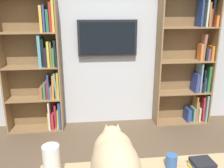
{
  "coord_description": "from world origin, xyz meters",
  "views": [
    {
      "loc": [
        0.39,
        1.56,
        1.8
      ],
      "look_at": [
        0.09,
        -1.11,
        0.99
      ],
      "focal_mm": 38.79,
      "sensor_mm": 36.0,
      "label": 1
    }
  ],
  "objects_px": {
    "wall_mounted_tv": "(107,38)",
    "desk_book_stack": "(203,165)",
    "coffee_mug": "(171,161)",
    "bookshelf_right": "(40,68)",
    "cat": "(115,163)",
    "bookshelf_left": "(191,64)",
    "paper_towel_roll": "(52,162)"
  },
  "relations": [
    {
      "from": "wall_mounted_tv",
      "to": "bookshelf_left",
      "type": "bearing_deg",
      "value": 176.47
    },
    {
      "from": "bookshelf_right",
      "to": "bookshelf_left",
      "type": "bearing_deg",
      "value": -179.89
    },
    {
      "from": "cat",
      "to": "desk_book_stack",
      "type": "relative_size",
      "value": 3.74
    },
    {
      "from": "bookshelf_left",
      "to": "coffee_mug",
      "type": "distance_m",
      "value": 2.48
    },
    {
      "from": "wall_mounted_tv",
      "to": "desk_book_stack",
      "type": "height_order",
      "value": "wall_mounted_tv"
    },
    {
      "from": "wall_mounted_tv",
      "to": "coffee_mug",
      "type": "height_order",
      "value": "wall_mounted_tv"
    },
    {
      "from": "wall_mounted_tv",
      "to": "cat",
      "type": "height_order",
      "value": "wall_mounted_tv"
    },
    {
      "from": "bookshelf_left",
      "to": "coffee_mug",
      "type": "bearing_deg",
      "value": 63.49
    },
    {
      "from": "coffee_mug",
      "to": "desk_book_stack",
      "type": "relative_size",
      "value": 0.52
    },
    {
      "from": "coffee_mug",
      "to": "desk_book_stack",
      "type": "height_order",
      "value": "coffee_mug"
    },
    {
      "from": "desk_book_stack",
      "to": "coffee_mug",
      "type": "bearing_deg",
      "value": -12.17
    },
    {
      "from": "bookshelf_right",
      "to": "coffee_mug",
      "type": "xyz_separation_m",
      "value": [
        -1.26,
        2.21,
        -0.2
      ]
    },
    {
      "from": "bookshelf_left",
      "to": "bookshelf_right",
      "type": "bearing_deg",
      "value": 0.11
    },
    {
      "from": "coffee_mug",
      "to": "desk_book_stack",
      "type": "xyz_separation_m",
      "value": [
        -0.21,
        0.05,
        -0.02
      ]
    },
    {
      "from": "wall_mounted_tv",
      "to": "paper_towel_roll",
      "type": "bearing_deg",
      "value": 75.89
    },
    {
      "from": "cat",
      "to": "coffee_mug",
      "type": "distance_m",
      "value": 0.48
    },
    {
      "from": "wall_mounted_tv",
      "to": "desk_book_stack",
      "type": "distance_m",
      "value": 2.46
    },
    {
      "from": "bookshelf_left",
      "to": "paper_towel_roll",
      "type": "distance_m",
      "value": 2.95
    },
    {
      "from": "wall_mounted_tv",
      "to": "paper_towel_roll",
      "type": "relative_size",
      "value": 3.78
    },
    {
      "from": "bookshelf_right",
      "to": "paper_towel_roll",
      "type": "xyz_separation_m",
      "value": [
        -0.44,
        2.24,
        -0.12
      ]
    },
    {
      "from": "bookshelf_right",
      "to": "paper_towel_roll",
      "type": "height_order",
      "value": "bookshelf_right"
    },
    {
      "from": "wall_mounted_tv",
      "to": "coffee_mug",
      "type": "bearing_deg",
      "value": 95.79
    },
    {
      "from": "bookshelf_left",
      "to": "paper_towel_roll",
      "type": "height_order",
      "value": "bookshelf_left"
    },
    {
      "from": "bookshelf_left",
      "to": "desk_book_stack",
      "type": "xyz_separation_m",
      "value": [
        0.89,
        2.26,
        -0.22
      ]
    },
    {
      "from": "wall_mounted_tv",
      "to": "cat",
      "type": "xyz_separation_m",
      "value": [
        0.19,
        2.47,
        -0.48
      ]
    },
    {
      "from": "bookshelf_left",
      "to": "paper_towel_roll",
      "type": "relative_size",
      "value": 8.75
    },
    {
      "from": "paper_towel_roll",
      "to": "desk_book_stack",
      "type": "bearing_deg",
      "value": 179.11
    },
    {
      "from": "bookshelf_left",
      "to": "cat",
      "type": "distance_m",
      "value": 2.84
    },
    {
      "from": "cat",
      "to": "paper_towel_roll",
      "type": "height_order",
      "value": "cat"
    },
    {
      "from": "paper_towel_roll",
      "to": "bookshelf_left",
      "type": "bearing_deg",
      "value": -130.59
    },
    {
      "from": "bookshelf_right",
      "to": "cat",
      "type": "distance_m",
      "value": 2.53
    },
    {
      "from": "cat",
      "to": "paper_towel_roll",
      "type": "xyz_separation_m",
      "value": [
        0.39,
        -0.15,
        -0.07
      ]
    }
  ]
}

